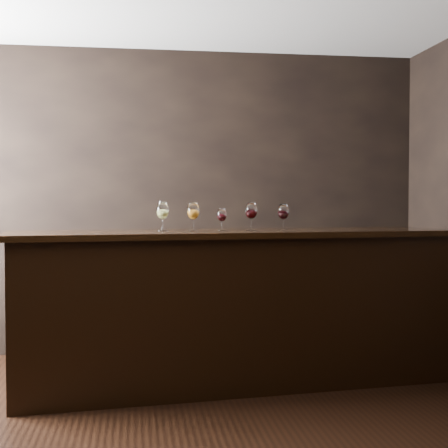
{
  "coord_description": "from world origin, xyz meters",
  "views": [
    {
      "loc": [
        -0.16,
        -3.58,
        1.39
      ],
      "look_at": [
        0.49,
        1.06,
        1.22
      ],
      "focal_mm": 50.0,
      "sensor_mm": 36.0,
      "label": 1
    }
  ],
  "objects": [
    {
      "name": "bar_counter",
      "position": [
        0.57,
        1.06,
        0.57
      ],
      "size": [
        3.29,
        1.03,
        1.13
      ],
      "primitive_type": "cube",
      "rotation": [
        0.0,
        0.0,
        0.1
      ],
      "color": "black",
      "rests_on": "ground"
    },
    {
      "name": "glass_amber",
      "position": [
        0.26,
        1.03,
        1.32
      ],
      "size": [
        0.09,
        0.09,
        0.22
      ],
      "color": "white",
      "rests_on": "bar_top"
    },
    {
      "name": "back_bar_shelf",
      "position": [
        0.21,
        2.03,
        0.41
      ],
      "size": [
        2.26,
        0.4,
        0.81
      ],
      "primitive_type": "cube",
      "color": "black",
      "rests_on": "ground"
    },
    {
      "name": "glass_red_c",
      "position": [
        0.96,
        1.1,
        1.31
      ],
      "size": [
        0.09,
        0.09,
        0.2
      ],
      "color": "white",
      "rests_on": "bar_top"
    },
    {
      "name": "room_shell",
      "position": [
        -0.23,
        0.11,
        1.81
      ],
      "size": [
        5.02,
        4.52,
        2.81
      ],
      "color": "black",
      "rests_on": "ground"
    },
    {
      "name": "glass_red_b",
      "position": [
        0.71,
        1.09,
        1.32
      ],
      "size": [
        0.09,
        0.09,
        0.22
      ],
      "color": "white",
      "rests_on": "bar_top"
    },
    {
      "name": "glass_white",
      "position": [
        0.03,
        1.1,
        1.32
      ],
      "size": [
        0.09,
        0.09,
        0.22
      ],
      "color": "white",
      "rests_on": "bar_top"
    },
    {
      "name": "ground",
      "position": [
        0.0,
        0.0,
        0.0
      ],
      "size": [
        5.0,
        5.0,
        0.0
      ],
      "primitive_type": "plane",
      "color": "black",
      "rests_on": "ground"
    },
    {
      "name": "bar_top",
      "position": [
        0.57,
        1.06,
        1.15
      ],
      "size": [
        3.4,
        1.12,
        0.04
      ],
      "primitive_type": "cube",
      "rotation": [
        0.0,
        0.0,
        0.1
      ],
      "color": "black",
      "rests_on": "bar_counter"
    },
    {
      "name": "glass_red_a",
      "position": [
        0.48,
        1.09,
        1.29
      ],
      "size": [
        0.07,
        0.07,
        0.17
      ],
      "color": "white",
      "rests_on": "bar_top"
    }
  ]
}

